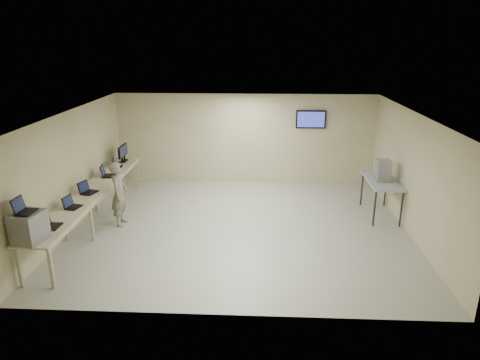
{
  "coord_description": "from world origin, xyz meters",
  "views": [
    {
      "loc": [
        0.48,
        -9.55,
        4.4
      ],
      "look_at": [
        0.0,
        0.2,
        1.15
      ],
      "focal_mm": 32.0,
      "sensor_mm": 36.0,
      "label": 1
    }
  ],
  "objects_px": {
    "equipment_box": "(29,227)",
    "side_table": "(382,183)",
    "soldier": "(119,194)",
    "workbench": "(92,193)"
  },
  "relations": [
    {
      "from": "equipment_box",
      "to": "soldier",
      "type": "relative_size",
      "value": 0.35
    },
    {
      "from": "equipment_box",
      "to": "soldier",
      "type": "height_order",
      "value": "soldier"
    },
    {
      "from": "side_table",
      "to": "equipment_box",
      "type": "bearing_deg",
      "value": -153.13
    },
    {
      "from": "workbench",
      "to": "side_table",
      "type": "xyz_separation_m",
      "value": [
        7.19,
        0.94,
        0.06
      ]
    },
    {
      "from": "soldier",
      "to": "side_table",
      "type": "relative_size",
      "value": 1.0
    },
    {
      "from": "workbench",
      "to": "equipment_box",
      "type": "height_order",
      "value": "equipment_box"
    },
    {
      "from": "equipment_box",
      "to": "side_table",
      "type": "bearing_deg",
      "value": 37.08
    },
    {
      "from": "equipment_box",
      "to": "side_table",
      "type": "xyz_separation_m",
      "value": [
        7.25,
        3.67,
        -0.29
      ]
    },
    {
      "from": "equipment_box",
      "to": "soldier",
      "type": "distance_m",
      "value": 2.9
    },
    {
      "from": "workbench",
      "to": "side_table",
      "type": "bearing_deg",
      "value": 7.41
    }
  ]
}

